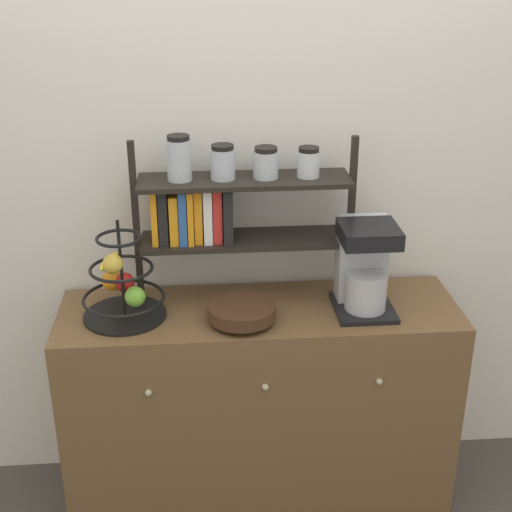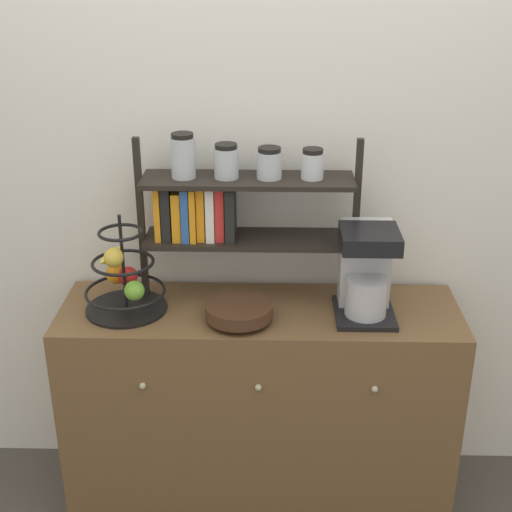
# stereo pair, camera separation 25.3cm
# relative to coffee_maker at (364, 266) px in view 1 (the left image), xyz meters

# --- Properties ---
(wall_back) EXTENTS (7.00, 0.05, 2.60)m
(wall_back) POSITION_rel_coffee_maker_xyz_m (-0.38, 0.28, 0.28)
(wall_back) COLOR silver
(wall_back) RESTS_ON ground_plane
(sideboard) EXTENTS (1.47, 0.46, 0.85)m
(sideboard) POSITION_rel_coffee_maker_xyz_m (-0.38, 0.01, -0.59)
(sideboard) COLOR brown
(sideboard) RESTS_ON ground_plane
(coffee_maker) EXTENTS (0.21, 0.25, 0.33)m
(coffee_maker) POSITION_rel_coffee_maker_xyz_m (0.00, 0.00, 0.00)
(coffee_maker) COLOR black
(coffee_maker) RESTS_ON sideboard
(fruit_stand) EXTENTS (0.30, 0.30, 0.37)m
(fruit_stand) POSITION_rel_coffee_maker_xyz_m (-0.87, 0.00, -0.05)
(fruit_stand) COLOR black
(fruit_stand) RESTS_ON sideboard
(wooden_bowl) EXTENTS (0.24, 0.24, 0.07)m
(wooden_bowl) POSITION_rel_coffee_maker_xyz_m (-0.45, -0.08, -0.13)
(wooden_bowl) COLOR #422819
(wooden_bowl) RESTS_ON sideboard
(shelf_hutch) EXTENTS (0.81, 0.20, 0.63)m
(shelf_hutch) POSITION_rel_coffee_maker_xyz_m (-0.51, 0.12, 0.22)
(shelf_hutch) COLOR black
(shelf_hutch) RESTS_ON sideboard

